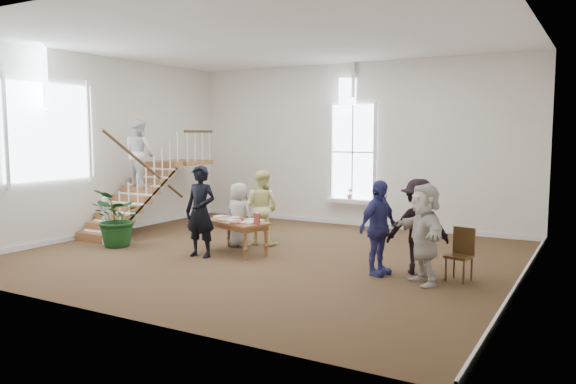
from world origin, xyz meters
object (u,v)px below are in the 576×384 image
Objects in this scene: side_chair at (461,251)px; floor_plant at (118,218)px; woman_cluster_b at (418,227)px; elderly_woman at (239,215)px; woman_cluster_a at (378,228)px; library_table at (237,224)px; police_officer at (200,211)px; woman_cluster_c at (424,234)px; person_yellow at (262,207)px.

floor_plant is at bearing -161.33° from side_chair.
elderly_woman is at bearing -30.32° from woman_cluster_b.
woman_cluster_a reaches higher than side_chair.
library_table is 3.31m from woman_cluster_a.
police_officer is 2.06× the size of side_chair.
woman_cluster_c is (0.90, -0.20, -0.00)m from woman_cluster_a.
person_yellow is at bearing -179.81° from side_chair.
floor_plant is 1.43× the size of side_chair.
side_chair is at bearing 18.77° from library_table.
woman_cluster_a reaches higher than floor_plant.
woman_cluster_c is at bearing 89.71° from woman_cluster_b.
side_chair is (4.75, -0.98, -0.35)m from person_yellow.
woman_cluster_b reaches higher than floor_plant.
elderly_woman is 0.84× the size of woman_cluster_a.
side_chair is at bearing -60.41° from woman_cluster_a.
person_yellow is 4.86m from side_chair.
woman_cluster_a is at bearing -143.34° from woman_cluster_c.
woman_cluster_c is 0.84m from side_chair.
elderly_woman is at bearing 30.07° from floor_plant.
woman_cluster_a is 1.00× the size of woman_cluster_c.
woman_cluster_c is at bearing 11.26° from library_table.
library_table is 0.96× the size of woman_cluster_c.
woman_cluster_b is at bearing -38.12° from woman_cluster_a.
police_officer is 1.44× the size of floor_plant.
woman_cluster_a is 0.99× the size of woman_cluster_b.
person_yellow is at bearing 110.04° from library_table.
person_yellow is 1.00× the size of woman_cluster_c.
police_officer is at bearing 90.38° from elderly_woman.
woman_cluster_c is at bearing -119.89° from side_chair.
elderly_woman is at bearing 81.73° from police_officer.
elderly_woman is (-0.35, 0.60, 0.11)m from library_table.
library_table is at bearing 100.86° from woman_cluster_a.
person_yellow is 4.52m from woman_cluster_c.
woman_cluster_a is (3.35, -1.34, 0.00)m from person_yellow.
woman_cluster_b reaches higher than library_table.
woman_cluster_b is (4.25, -0.39, 0.14)m from elderly_woman.
woman_cluster_a reaches higher than woman_cluster_c.
police_officer reaches higher than woman_cluster_b.
elderly_woman is 0.60m from person_yellow.
police_officer is 1.10× the size of person_yellow.
woman_cluster_a is at bearing 171.98° from elderly_woman.
police_officer is (-0.45, -0.65, 0.33)m from library_table.
person_yellow is 1.30× the size of floor_plant.
woman_cluster_a reaches higher than person_yellow.
police_officer reaches higher than elderly_woman.
police_officer is 4.65m from woman_cluster_c.
side_chair reaches higher than library_table.
person_yellow is 1.00× the size of woman_cluster_a.
police_officer is at bearing 111.25° from woman_cluster_a.
woman_cluster_b is 1.32× the size of floor_plant.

